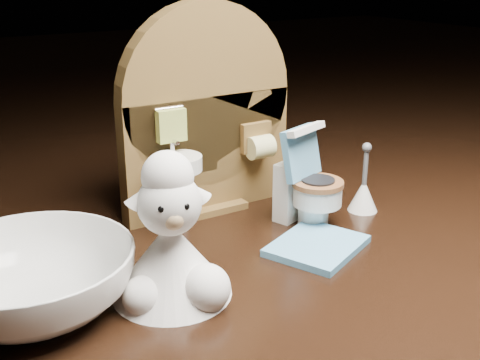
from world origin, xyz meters
The scene contains 6 objects.
backdrop_panel centered at (0.00, 0.06, 0.07)m, with size 0.13×0.05×0.15m.
toy_toilet centered at (0.05, 0.01, 0.03)m, with size 0.04×0.05×0.07m.
bath_mat centered at (0.03, -0.03, 0.00)m, with size 0.06×0.05×0.00m, color #599CC7.
toilet_brush centered at (0.10, 0.00, 0.01)m, with size 0.02×0.02×0.05m.
plush_lamb centered at (-0.08, -0.04, 0.03)m, with size 0.07×0.07×0.09m.
ceramic_bowl centered at (-0.15, -0.01, 0.02)m, with size 0.11×0.11×0.03m, color white.
Camera 1 is at (-0.20, -0.30, 0.18)m, focal length 45.00 mm.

